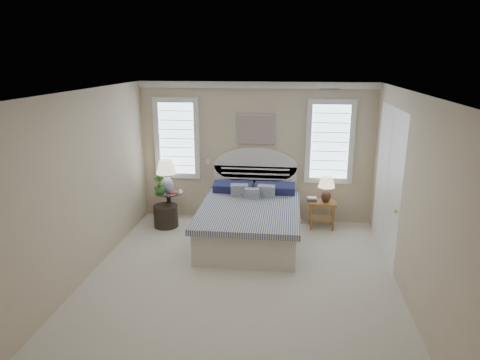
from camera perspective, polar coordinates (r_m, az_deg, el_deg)
name	(u,v)px	position (r m, az deg, el deg)	size (l,w,h in m)	color
floor	(240,278)	(6.44, 0.05, -12.99)	(4.50, 5.00, 0.01)	beige
ceiling	(240,92)	(5.65, 0.05, 11.70)	(4.50, 5.00, 0.01)	white
wall_back	(256,153)	(8.32, 2.11, 3.67)	(4.50, 0.02, 2.70)	beige
wall_left	(86,185)	(6.56, -19.87, -0.67)	(0.02, 5.00, 2.70)	beige
wall_right	(409,197)	(6.08, 21.62, -2.13)	(0.02, 5.00, 2.70)	beige
crown_molding	(256,85)	(8.10, 2.18, 12.56)	(4.50, 0.08, 0.12)	silver
hvac_vent	(329,90)	(6.43, 11.84, 11.71)	(0.30, 0.20, 0.02)	#B2B2B2
switch_plate	(208,161)	(8.48, -4.33, 2.48)	(0.08, 0.01, 0.12)	silver
window_left	(177,138)	(8.51, -8.38, 5.51)	(0.90, 0.06, 1.60)	silver
window_right	(330,142)	(8.25, 11.89, 5.01)	(0.90, 0.06, 1.60)	silver
painting	(256,129)	(8.19, 2.12, 6.82)	(0.74, 0.04, 0.58)	silver
closet_door	(387,183)	(7.23, 19.07, -0.33)	(0.02, 1.80, 2.40)	white
bed	(250,218)	(7.60, 1.37, -5.14)	(1.72, 2.28, 1.47)	beige
side_table_left	(169,204)	(8.45, -9.46, -3.14)	(0.56, 0.56, 0.63)	black
nightstand_right	(322,208)	(8.24, 10.89, -3.72)	(0.50, 0.40, 0.53)	#9F6D34
floor_pot	(166,216)	(8.32, -9.85, -4.74)	(0.46, 0.46, 0.42)	black
lamp_left	(166,172)	(8.29, -9.80, 1.02)	(0.49, 0.49, 0.63)	white
lamp_right	(326,186)	(8.06, 11.46, -0.82)	(0.38, 0.38, 0.50)	black
potted_plant	(159,185)	(8.20, -10.71, -0.60)	(0.21, 0.21, 0.38)	#3C6F2C
books_left	(174,192)	(8.28, -8.86, -1.65)	(0.20, 0.17, 0.02)	maroon
books_right	(312,199)	(8.14, 9.57, -2.55)	(0.19, 0.14, 0.08)	maroon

